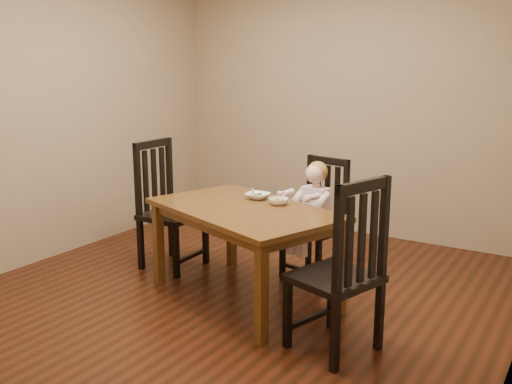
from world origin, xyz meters
The scene contains 9 objects.
room centered at (0.00, 0.00, 1.35)m, with size 4.01×4.01×2.71m.
dining_table centered at (0.07, -0.13, 0.65)m, with size 1.67×1.31×0.73m.
chair_child centered at (0.34, 0.60, 0.49)m, with size 0.51×0.50×1.02m.
chair_left centered at (-0.91, 0.13, 0.54)m, with size 0.47×0.49×1.13m.
chair_right centered at (1.05, -0.52, 0.54)m, with size 0.59×0.60×1.13m.
toddler centered at (0.33, 0.55, 0.62)m, with size 0.30×0.37×0.51m, color white, non-canonical shape.
bowl_peas centered at (0.02, 0.16, 0.75)m, with size 0.19×0.19×0.05m, color white.
bowl_veg centered at (0.25, 0.08, 0.75)m, with size 0.16×0.16×0.05m, color white.
fork centered at (-0.03, 0.15, 0.77)m, with size 0.07×0.12×0.05m.
Camera 1 is at (2.34, -3.61, 1.80)m, focal length 40.00 mm.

